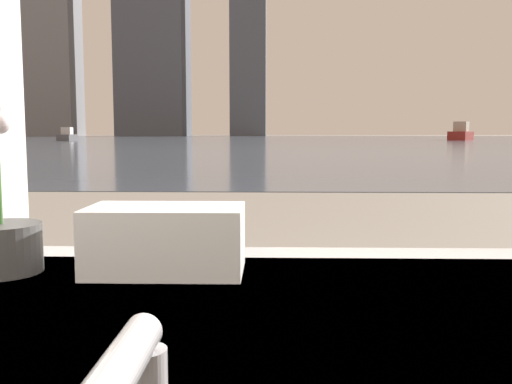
{
  "coord_description": "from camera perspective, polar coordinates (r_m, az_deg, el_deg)",
  "views": [
    {
      "loc": [
        -0.06,
        -0.25,
        0.77
      ],
      "look_at": [
        -0.13,
        2.27,
        0.5
      ],
      "focal_mm": 40.0,
      "sensor_mm": 36.0,
      "label": 1
    }
  ],
  "objects": [
    {
      "name": "faucet_near",
      "position": [
        0.52,
        -12.63,
        -16.87
      ],
      "size": [
        0.04,
        0.19,
        0.08
      ],
      "color": "silver",
      "rests_on": "bathtub"
    },
    {
      "name": "harbor_boat_4",
      "position": [
        53.33,
        -18.36,
        5.34
      ],
      "size": [
        1.39,
        3.27,
        1.19
      ],
      "color": "#4C4C51",
      "rests_on": "harbor_water"
    },
    {
      "name": "harbor_boat_2",
      "position": [
        58.14,
        19.82,
        5.52
      ],
      "size": [
        3.66,
        4.89,
        1.76
      ],
      "color": "maroon",
      "rests_on": "harbor_water"
    },
    {
      "name": "harbor_water",
      "position": [
        62.26,
        1.55,
        5.3
      ],
      "size": [
        180.0,
        110.0,
        0.01
      ],
      "color": "slate",
      "rests_on": "ground_plane"
    },
    {
      "name": "towel_stack",
      "position": [
        1.04,
        -9.0,
        -4.7
      ],
      "size": [
        0.28,
        0.16,
        0.12
      ],
      "color": "white",
      "rests_on": "bathtub"
    },
    {
      "name": "skyline_tower_0",
      "position": [
        129.1,
        -20.31,
        16.15
      ],
      "size": [
        12.29,
        8.86,
        48.63
      ],
      "color": "slate",
      "rests_on": "ground_plane"
    },
    {
      "name": "potted_orchid",
      "position": [
        1.12,
        -24.22,
        -4.11
      ],
      "size": [
        0.14,
        0.14,
        0.34
      ],
      "color": "#4C4C4C",
      "rests_on": "bathtub"
    }
  ]
}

